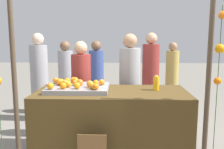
{
  "coord_description": "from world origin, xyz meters",
  "views": [
    {
      "loc": [
        0.11,
        -3.22,
        1.63
      ],
      "look_at": [
        0.0,
        0.15,
        1.11
      ],
      "focal_mm": 39.83,
      "sensor_mm": 36.0,
      "label": 1
    }
  ],
  "objects_px": {
    "vendor_left": "(82,93)",
    "vendor_right": "(130,89)",
    "orange_1": "(65,83)",
    "stall_counter": "(112,124)",
    "orange_0": "(95,87)",
    "juice_bottle": "(156,83)"
  },
  "relations": [
    {
      "from": "vendor_left",
      "to": "orange_1",
      "type": "bearing_deg",
      "value": -100.07
    },
    {
      "from": "stall_counter",
      "to": "vendor_right",
      "type": "xyz_separation_m",
      "value": [
        0.26,
        0.71,
        0.32
      ]
    },
    {
      "from": "orange_0",
      "to": "stall_counter",
      "type": "bearing_deg",
      "value": 46.99
    },
    {
      "from": "stall_counter",
      "to": "juice_bottle",
      "type": "distance_m",
      "value": 0.82
    },
    {
      "from": "stall_counter",
      "to": "juice_bottle",
      "type": "xyz_separation_m",
      "value": [
        0.6,
        0.08,
        0.55
      ]
    },
    {
      "from": "orange_1",
      "to": "juice_bottle",
      "type": "distance_m",
      "value": 1.23
    },
    {
      "from": "orange_1",
      "to": "vendor_left",
      "type": "xyz_separation_m",
      "value": [
        0.11,
        0.64,
        -0.29
      ]
    },
    {
      "from": "orange_0",
      "to": "vendor_left",
      "type": "relative_size",
      "value": 0.05
    },
    {
      "from": "vendor_left",
      "to": "vendor_right",
      "type": "bearing_deg",
      "value": 3.0
    },
    {
      "from": "orange_1",
      "to": "vendor_left",
      "type": "bearing_deg",
      "value": 79.93
    },
    {
      "from": "orange_0",
      "to": "vendor_right",
      "type": "xyz_separation_m",
      "value": [
        0.46,
        0.92,
        -0.23
      ]
    },
    {
      "from": "juice_bottle",
      "to": "vendor_left",
      "type": "distance_m",
      "value": 1.29
    },
    {
      "from": "orange_1",
      "to": "juice_bottle",
      "type": "xyz_separation_m",
      "value": [
        1.23,
        0.05,
        -0.01
      ]
    },
    {
      "from": "stall_counter",
      "to": "vendor_right",
      "type": "distance_m",
      "value": 0.83
    },
    {
      "from": "vendor_left",
      "to": "vendor_right",
      "type": "height_order",
      "value": "vendor_right"
    },
    {
      "from": "orange_1",
      "to": "vendor_left",
      "type": "distance_m",
      "value": 0.71
    },
    {
      "from": "orange_1",
      "to": "vendor_right",
      "type": "xyz_separation_m",
      "value": [
        0.89,
        0.69,
        -0.23
      ]
    },
    {
      "from": "vendor_right",
      "to": "stall_counter",
      "type": "bearing_deg",
      "value": -110.37
    },
    {
      "from": "vendor_right",
      "to": "juice_bottle",
      "type": "bearing_deg",
      "value": -62.09
    },
    {
      "from": "stall_counter",
      "to": "vendor_right",
      "type": "bearing_deg",
      "value": 69.63
    },
    {
      "from": "stall_counter",
      "to": "vendor_left",
      "type": "relative_size",
      "value": 1.3
    },
    {
      "from": "orange_0",
      "to": "juice_bottle",
      "type": "distance_m",
      "value": 0.84
    }
  ]
}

